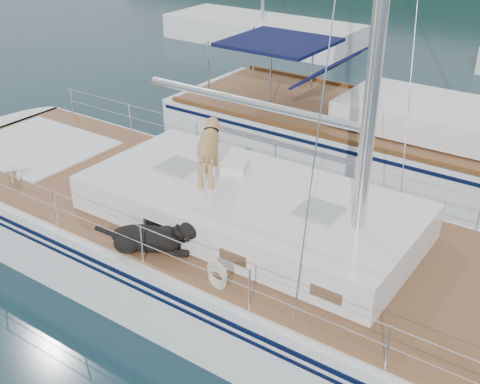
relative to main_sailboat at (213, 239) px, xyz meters
The scene contains 4 objects.
ground 0.68m from the main_sailboat, behind, with size 120.00×120.00×0.00m, color black.
main_sailboat is the anchor object (origin of this frame).
neighbor_sailboat 5.82m from the main_sailboat, 79.81° to the left, with size 11.00×3.50×13.30m.
bg_boat_west 16.18m from the main_sailboat, 120.02° to the left, with size 8.00×3.00×11.65m.
Camera 1 is at (5.31, -6.72, 6.02)m, focal length 45.00 mm.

